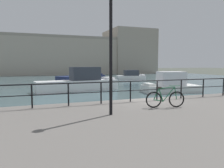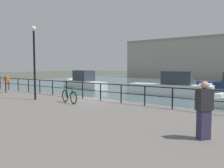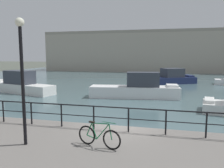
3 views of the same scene
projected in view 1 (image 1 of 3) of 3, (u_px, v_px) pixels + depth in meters
ground_plane at (140, 116)px, 12.14m from camera, size 240.00×240.00×0.00m
water_basin at (65, 80)px, 40.30m from camera, size 80.00×60.00×0.01m
harbor_building at (74, 56)px, 62.34m from camera, size 59.91×14.10×13.40m
moored_harbor_tender at (83, 76)px, 36.46m from camera, size 8.84×6.56×2.29m
moored_green_narrowboat at (131, 76)px, 39.89m from camera, size 5.48×2.74×1.80m
moored_red_daysailer at (80, 82)px, 23.44m from camera, size 9.11×3.18×2.60m
moored_cabin_cruiser at (171, 85)px, 22.12m from camera, size 6.05×3.39×2.14m
quay_railing at (144, 87)px, 11.20m from camera, size 23.74×0.07×1.08m
parked_bicycle at (165, 99)px, 9.49m from camera, size 1.73×0.49×0.98m
quay_lamp_post at (111, 36)px, 7.90m from camera, size 0.32×0.32×4.62m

